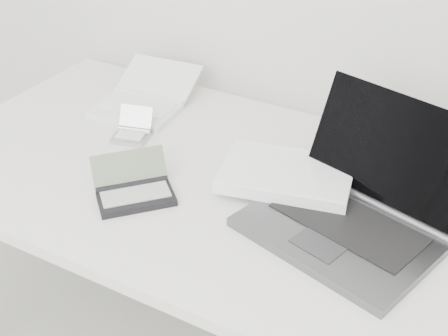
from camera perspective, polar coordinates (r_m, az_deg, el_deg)
The scene contains 5 objects.
desk at distance 1.47m, azimuth 1.78°, elevation -3.05°, with size 1.60×0.80×0.73m.
laptop_large at distance 1.36m, azimuth 9.51°, elevation -2.54°, with size 0.58×0.45×0.24m.
netbook_open_white at distance 1.79m, azimuth -7.46°, elevation 6.12°, with size 0.25×0.31×0.08m.
pda_silver at distance 1.64m, azimuth -8.41°, elevation 3.28°, with size 0.11×0.12×0.07m.
palmtop_charcoal at distance 1.41m, azimuth -8.21°, elevation -2.04°, with size 0.22×0.22×0.08m.
Camera 1 is at (0.54, 0.49, 1.55)m, focal length 50.00 mm.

